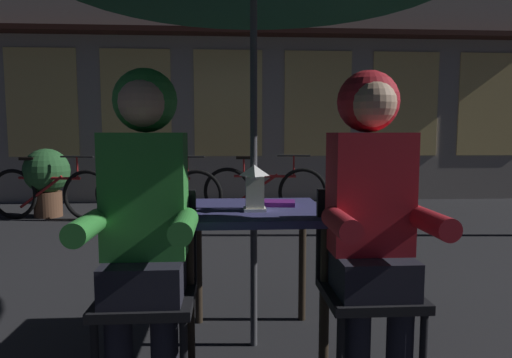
# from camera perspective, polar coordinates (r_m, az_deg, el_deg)

# --- Properties ---
(ground_plane) EXTENTS (60.00, 60.00, 0.00)m
(ground_plane) POSITION_cam_1_polar(r_m,az_deg,el_deg) (2.57, -0.28, -20.21)
(ground_plane) COLOR #232326
(cafe_table) EXTENTS (0.72, 0.72, 0.74)m
(cafe_table) POSITION_cam_1_polar(r_m,az_deg,el_deg) (2.36, -0.29, -6.14)
(cafe_table) COLOR navy
(cafe_table) RESTS_ON ground_plane
(lantern) EXTENTS (0.11, 0.11, 0.23)m
(lantern) POSITION_cam_1_polar(r_m,az_deg,el_deg) (2.25, -0.24, -0.98)
(lantern) COLOR white
(lantern) RESTS_ON cafe_table
(chair_left) EXTENTS (0.40, 0.40, 0.87)m
(chair_left) POSITION_cam_1_polar(r_m,az_deg,el_deg) (2.07, -13.38, -12.33)
(chair_left) COLOR black
(chair_left) RESTS_ON ground_plane
(chair_right) EXTENTS (0.40, 0.40, 0.87)m
(chair_right) POSITION_cam_1_polar(r_m,az_deg,el_deg) (2.13, 13.63, -11.79)
(chair_right) COLOR black
(chair_right) RESTS_ON ground_plane
(person_left_hooded) EXTENTS (0.45, 0.56, 1.40)m
(person_left_hooded) POSITION_cam_1_polar(r_m,az_deg,el_deg) (1.93, -13.91, -2.73)
(person_left_hooded) COLOR black
(person_left_hooded) RESTS_ON ground_plane
(person_right_hooded) EXTENTS (0.45, 0.56, 1.40)m
(person_right_hooded) POSITION_cam_1_polar(r_m,az_deg,el_deg) (2.00, 14.36, -2.46)
(person_right_hooded) COLOR black
(person_right_hooded) RESTS_ON ground_plane
(shopfront_building) EXTENTS (10.00, 0.93, 6.20)m
(shopfront_building) POSITION_cam_1_polar(r_m,az_deg,el_deg) (7.98, 2.01, 20.08)
(shopfront_building) COLOR #9E9389
(shopfront_building) RESTS_ON ground_plane
(bicycle_nearest) EXTENTS (1.66, 0.35, 0.84)m
(bicycle_nearest) POSITION_cam_1_polar(r_m,az_deg,el_deg) (6.43, -24.62, -1.65)
(bicycle_nearest) COLOR black
(bicycle_nearest) RESTS_ON ground_plane
(bicycle_second) EXTENTS (1.67, 0.28, 0.84)m
(bicycle_second) POSITION_cam_1_polar(r_m,az_deg,el_deg) (5.97, -12.27, -1.79)
(bicycle_second) COLOR black
(bicycle_second) RESTS_ON ground_plane
(bicycle_third) EXTENTS (1.67, 0.27, 0.84)m
(bicycle_third) POSITION_cam_1_polar(r_m,az_deg,el_deg) (6.11, 1.09, -1.49)
(bicycle_third) COLOR black
(bicycle_third) RESTS_ON ground_plane
(book) EXTENTS (0.22, 0.17, 0.02)m
(book) POSITION_cam_1_polar(r_m,az_deg,el_deg) (2.43, 2.59, -3.05)
(book) COLOR #661E7A
(book) RESTS_ON cafe_table
(potted_plant) EXTENTS (0.60, 0.60, 0.92)m
(potted_plant) POSITION_cam_1_polar(r_m,az_deg,el_deg) (6.66, -24.91, 0.28)
(potted_plant) COLOR brown
(potted_plant) RESTS_ON ground_plane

